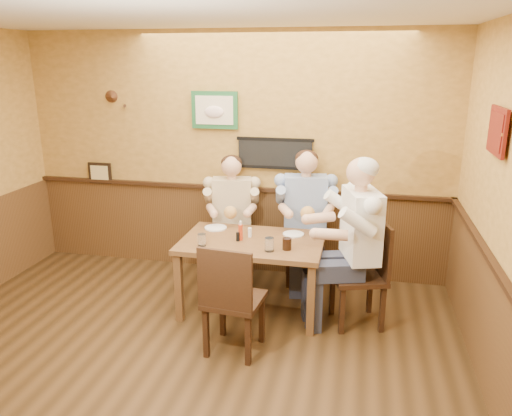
{
  "coord_description": "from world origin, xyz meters",
  "views": [
    {
      "loc": [
        1.47,
        -3.04,
        2.47
      ],
      "look_at": [
        0.5,
        1.45,
        1.1
      ],
      "focal_mm": 35.0,
      "sensor_mm": 36.0,
      "label": 1
    }
  ],
  "objects_px": {
    "chair_back_right": "(304,242)",
    "hot_sauce_bottle": "(241,231)",
    "dining_table": "(252,249)",
    "cola_tumbler": "(287,244)",
    "water_glass_left": "(202,240)",
    "chair_back_left": "(233,238)",
    "water_glass_mid": "(269,245)",
    "pepper_shaker": "(238,237)",
    "chair_near_side": "(234,297)",
    "diner_blue_polo": "(305,224)",
    "diner_tan_shirt": "(232,223)",
    "chair_right_end": "(358,274)",
    "salt_shaker": "(250,232)",
    "diner_white_elder": "(359,252)"
  },
  "relations": [
    {
      "from": "diner_tan_shirt",
      "to": "cola_tumbler",
      "type": "height_order",
      "value": "diner_tan_shirt"
    },
    {
      "from": "dining_table",
      "to": "hot_sauce_bottle",
      "type": "distance_m",
      "value": 0.21
    },
    {
      "from": "chair_back_right",
      "to": "cola_tumbler",
      "type": "xyz_separation_m",
      "value": [
        -0.05,
        -0.96,
        0.32
      ]
    },
    {
      "from": "chair_back_left",
      "to": "chair_near_side",
      "type": "relative_size",
      "value": 0.89
    },
    {
      "from": "water_glass_mid",
      "to": "hot_sauce_bottle",
      "type": "relative_size",
      "value": 0.73
    },
    {
      "from": "chair_back_right",
      "to": "hot_sauce_bottle",
      "type": "height_order",
      "value": "chair_back_right"
    },
    {
      "from": "diner_tan_shirt",
      "to": "pepper_shaker",
      "type": "bearing_deg",
      "value": -84.11
    },
    {
      "from": "diner_blue_polo",
      "to": "dining_table",
      "type": "bearing_deg",
      "value": -128.49
    },
    {
      "from": "chair_near_side",
      "to": "water_glass_mid",
      "type": "bearing_deg",
      "value": -105.98
    },
    {
      "from": "diner_tan_shirt",
      "to": "diner_blue_polo",
      "type": "xyz_separation_m",
      "value": [
        0.85,
        -0.01,
        0.04
      ]
    },
    {
      "from": "chair_right_end",
      "to": "water_glass_mid",
      "type": "relative_size",
      "value": 7.87
    },
    {
      "from": "diner_blue_polo",
      "to": "pepper_shaker",
      "type": "height_order",
      "value": "diner_blue_polo"
    },
    {
      "from": "chair_back_right",
      "to": "pepper_shaker",
      "type": "xyz_separation_m",
      "value": [
        -0.56,
        -0.84,
        0.31
      ]
    },
    {
      "from": "water_glass_left",
      "to": "pepper_shaker",
      "type": "bearing_deg",
      "value": 33.58
    },
    {
      "from": "water_glass_left",
      "to": "cola_tumbler",
      "type": "relative_size",
      "value": 1.06
    },
    {
      "from": "chair_near_side",
      "to": "pepper_shaker",
      "type": "bearing_deg",
      "value": -72.5
    },
    {
      "from": "chair_back_right",
      "to": "pepper_shaker",
      "type": "bearing_deg",
      "value": -133.63
    },
    {
      "from": "diner_tan_shirt",
      "to": "salt_shaker",
      "type": "distance_m",
      "value": 0.81
    },
    {
      "from": "chair_back_left",
      "to": "salt_shaker",
      "type": "height_order",
      "value": "chair_back_left"
    },
    {
      "from": "water_glass_left",
      "to": "diner_tan_shirt",
      "type": "bearing_deg",
      "value": 88.7
    },
    {
      "from": "water_glass_left",
      "to": "diner_white_elder",
      "type": "bearing_deg",
      "value": 7.22
    },
    {
      "from": "water_glass_left",
      "to": "diner_blue_polo",
      "type": "bearing_deg",
      "value": 50.07
    },
    {
      "from": "chair_near_side",
      "to": "pepper_shaker",
      "type": "xyz_separation_m",
      "value": [
        -0.15,
        0.72,
        0.29
      ]
    },
    {
      "from": "dining_table",
      "to": "cola_tumbler",
      "type": "xyz_separation_m",
      "value": [
        0.38,
        -0.18,
        0.15
      ]
    },
    {
      "from": "water_glass_mid",
      "to": "pepper_shaker",
      "type": "relative_size",
      "value": 1.48
    },
    {
      "from": "water_glass_mid",
      "to": "cola_tumbler",
      "type": "bearing_deg",
      "value": 26.03
    },
    {
      "from": "chair_right_end",
      "to": "diner_blue_polo",
      "type": "distance_m",
      "value": 1.07
    },
    {
      "from": "chair_right_end",
      "to": "pepper_shaker",
      "type": "xyz_separation_m",
      "value": [
        -1.18,
        0.01,
        0.28
      ]
    },
    {
      "from": "diner_tan_shirt",
      "to": "chair_near_side",
      "type": "bearing_deg",
      "value": -87.21
    },
    {
      "from": "diner_blue_polo",
      "to": "water_glass_mid",
      "type": "distance_m",
      "value": 1.07
    },
    {
      "from": "chair_back_right",
      "to": "diner_tan_shirt",
      "type": "bearing_deg",
      "value": 169.89
    },
    {
      "from": "dining_table",
      "to": "chair_back_right",
      "type": "height_order",
      "value": "chair_back_right"
    },
    {
      "from": "dining_table",
      "to": "diner_white_elder",
      "type": "bearing_deg",
      "value": -3.71
    },
    {
      "from": "chair_back_right",
      "to": "hot_sauce_bottle",
      "type": "distance_m",
      "value": 1.03
    },
    {
      "from": "dining_table",
      "to": "pepper_shaker",
      "type": "distance_m",
      "value": 0.2
    },
    {
      "from": "water_glass_mid",
      "to": "cola_tumbler",
      "type": "distance_m",
      "value": 0.17
    },
    {
      "from": "chair_back_right",
      "to": "diner_blue_polo",
      "type": "distance_m",
      "value": 0.21
    },
    {
      "from": "chair_back_right",
      "to": "cola_tumbler",
      "type": "distance_m",
      "value": 1.02
    },
    {
      "from": "diner_tan_shirt",
      "to": "diner_white_elder",
      "type": "xyz_separation_m",
      "value": [
        1.46,
        -0.86,
        0.09
      ]
    },
    {
      "from": "chair_back_right",
      "to": "pepper_shaker",
      "type": "distance_m",
      "value": 1.06
    },
    {
      "from": "water_glass_left",
      "to": "pepper_shaker",
      "type": "height_order",
      "value": "water_glass_left"
    },
    {
      "from": "chair_right_end",
      "to": "water_glass_mid",
      "type": "distance_m",
      "value": 0.9
    },
    {
      "from": "diner_blue_polo",
      "to": "water_glass_mid",
      "type": "xyz_separation_m",
      "value": [
        -0.21,
        -1.04,
        0.13
      ]
    },
    {
      "from": "chair_right_end",
      "to": "diner_blue_polo",
      "type": "xyz_separation_m",
      "value": [
        -0.62,
        0.85,
        0.17
      ]
    },
    {
      "from": "chair_back_right",
      "to": "chair_near_side",
      "type": "xyz_separation_m",
      "value": [
        -0.42,
        -1.55,
        0.03
      ]
    },
    {
      "from": "chair_back_right",
      "to": "chair_back_left",
      "type": "bearing_deg",
      "value": 169.89
    },
    {
      "from": "water_glass_left",
      "to": "chair_back_left",
      "type": "bearing_deg",
      "value": 88.7
    },
    {
      "from": "water_glass_left",
      "to": "water_glass_mid",
      "type": "xyz_separation_m",
      "value": [
        0.66,
        0.0,
        0.01
      ]
    },
    {
      "from": "pepper_shaker",
      "to": "chair_right_end",
      "type": "bearing_deg",
      "value": -0.7
    },
    {
      "from": "diner_blue_polo",
      "to": "cola_tumbler",
      "type": "height_order",
      "value": "diner_blue_polo"
    }
  ]
}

